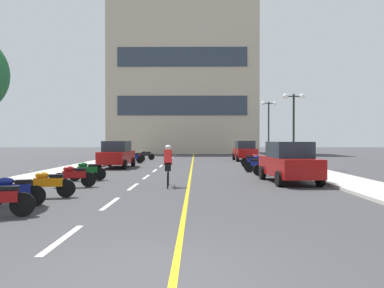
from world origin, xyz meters
name	(u,v)px	position (x,y,z in m)	size (l,w,h in m)	color
ground_plane	(188,167)	(0.00, 21.00, 0.00)	(140.00, 140.00, 0.00)	#38383A
curb_left	(97,163)	(-7.20, 24.00, 0.06)	(2.40, 72.00, 0.12)	#B7B2A8
curb_right	(282,164)	(7.20, 24.00, 0.06)	(2.40, 72.00, 0.12)	#B7B2A8
lane_dash_0	(63,239)	(-2.00, 2.00, 0.00)	(0.14, 2.20, 0.01)	silver
lane_dash_1	(110,203)	(-2.00, 6.00, 0.00)	(0.14, 2.20, 0.01)	silver
lane_dash_2	(133,187)	(-2.00, 10.00, 0.00)	(0.14, 2.20, 0.01)	silver
lane_dash_3	(146,177)	(-2.00, 14.00, 0.00)	(0.14, 2.20, 0.01)	silver
lane_dash_4	(155,170)	(-2.00, 18.00, 0.00)	(0.14, 2.20, 0.01)	silver
lane_dash_5	(161,166)	(-2.00, 22.00, 0.00)	(0.14, 2.20, 0.01)	silver
lane_dash_6	(165,163)	(-2.00, 26.00, 0.00)	(0.14, 2.20, 0.01)	silver
lane_dash_7	(169,160)	(-2.00, 30.00, 0.00)	(0.14, 2.20, 0.01)	silver
lane_dash_8	(172,158)	(-2.00, 34.00, 0.00)	(0.14, 2.20, 0.01)	silver
lane_dash_9	(174,156)	(-2.00, 38.00, 0.00)	(0.14, 2.20, 0.01)	silver
lane_dash_10	(176,155)	(-2.00, 42.00, 0.00)	(0.14, 2.20, 0.01)	silver
lane_dash_11	(177,154)	(-2.00, 46.00, 0.00)	(0.14, 2.20, 0.01)	silver
centre_line_yellow	(192,164)	(0.25, 24.00, 0.00)	(0.12, 66.00, 0.01)	gold
office_building	(183,78)	(-1.30, 49.18, 10.84)	(20.67, 8.47, 21.68)	#BCAD93
street_lamp_mid	(294,113)	(7.02, 19.75, 3.69)	(1.46, 0.36, 4.84)	black
street_lamp_far	(269,117)	(7.38, 30.12, 4.03)	(1.46, 0.36, 5.39)	black
parked_car_near	(289,162)	(4.69, 11.54, 0.92)	(2.15, 4.31, 1.82)	black
parked_car_mid	(117,154)	(-4.85, 20.31, 0.92)	(2.01, 4.24, 1.82)	black
parked_car_far	(245,151)	(5.00, 28.95, 0.92)	(1.98, 4.23, 1.82)	black
motorcycle_1	(13,191)	(-4.58, 5.31, 0.47)	(1.64, 0.79, 0.92)	black
motorcycle_2	(48,184)	(-4.28, 7.05, 0.47)	(1.69, 0.61, 0.92)	black
motorcycle_3	(74,176)	(-4.32, 9.74, 0.47)	(1.66, 0.74, 0.92)	black
motorcycle_4	(87,171)	(-4.51, 12.18, 0.47)	(1.66, 0.74, 0.92)	black
motorcycle_5	(269,167)	(4.42, 14.87, 0.47)	(1.69, 0.60, 0.92)	black
motorcycle_6	(259,165)	(4.20, 16.55, 0.47)	(1.64, 0.78, 0.92)	black
motorcycle_7	(262,163)	(4.62, 18.01, 0.47)	(1.67, 0.68, 0.92)	black
motorcycle_8	(254,161)	(4.48, 20.13, 0.47)	(1.67, 0.71, 0.92)	black
motorcycle_9	(253,159)	(4.69, 22.28, 0.47)	(1.69, 0.60, 0.92)	black
motorcycle_10	(133,157)	(-4.58, 25.25, 0.47)	(1.70, 0.60, 0.92)	black
motorcycle_11	(135,156)	(-4.70, 27.04, 0.47)	(1.65, 0.76, 0.92)	black
motorcycle_12	(146,155)	(-4.23, 30.15, 0.47)	(1.65, 0.75, 0.92)	black
cyclist_rider	(168,165)	(-0.58, 10.04, 0.89)	(0.42, 1.77, 1.71)	black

